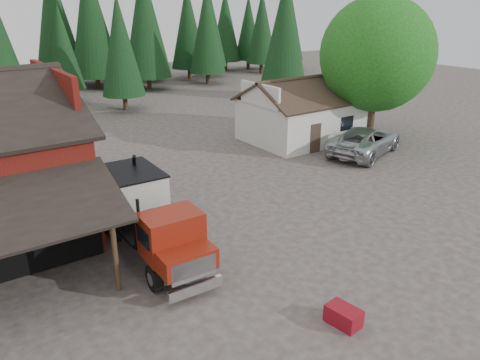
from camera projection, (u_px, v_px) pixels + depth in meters
ground at (276, 268)px, 18.28m from camera, size 120.00×120.00×0.00m
farmhouse at (302, 117)px, 34.55m from camera, size 8.60×6.42×4.65m
deciduous_tree at (377, 59)px, 32.85m from camera, size 8.00×8.00×10.20m
conifer_backdrop at (30, 97)px, 50.37m from camera, size 76.00×16.00×16.00m
near_pine_b at (120, 45)px, 42.27m from camera, size 3.96×3.96×10.40m
near_pine_c at (285, 30)px, 47.40m from camera, size 4.84×4.84×12.40m
feed_truck at (147, 214)px, 18.86m from camera, size 2.47×8.21×3.68m
silver_car at (365, 141)px, 31.41m from camera, size 7.28×4.98×1.85m
equip_box at (343, 316)px, 15.03m from camera, size 0.84×1.18×0.60m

